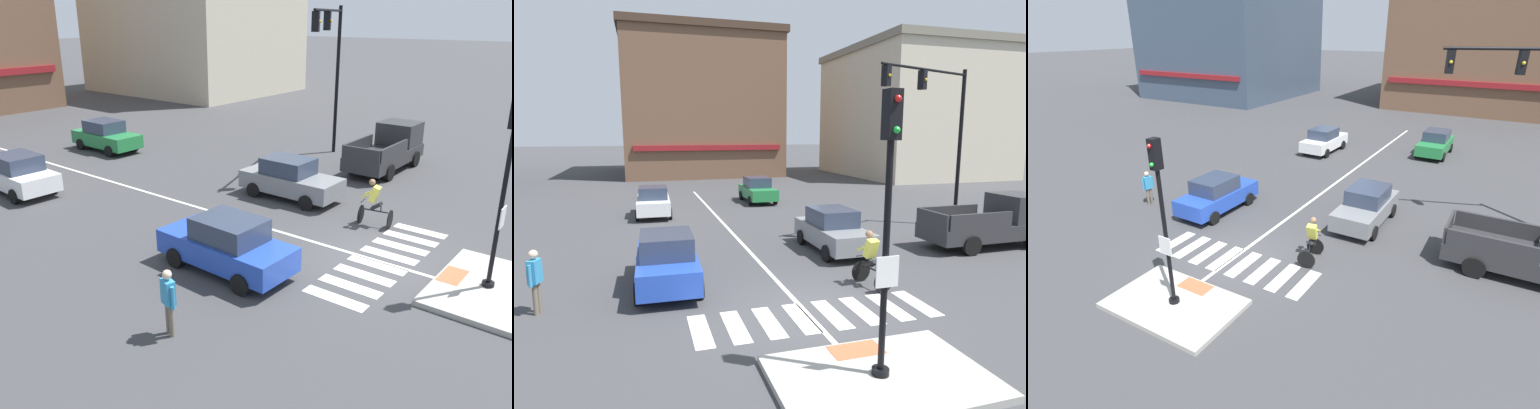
# 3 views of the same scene
# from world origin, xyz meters

# --- Properties ---
(ground_plane) EXTENTS (300.00, 300.00, 0.00)m
(ground_plane) POSITION_xyz_m (0.00, 0.00, 0.00)
(ground_plane) COLOR #3D3D3F
(traffic_island) EXTENTS (3.99, 2.58, 0.15)m
(traffic_island) POSITION_xyz_m (0.00, -3.20, 0.07)
(traffic_island) COLOR #A3A099
(traffic_island) RESTS_ON ground
(tactile_pad_front) EXTENTS (1.10, 0.60, 0.01)m
(tactile_pad_front) POSITION_xyz_m (0.00, -2.26, 0.15)
(tactile_pad_front) COLOR #DB5B38
(tactile_pad_front) RESTS_ON traffic_island
(signal_pole) EXTENTS (0.44, 0.38, 5.11)m
(signal_pole) POSITION_xyz_m (0.00, -3.21, 3.22)
(signal_pole) COLOR black
(signal_pole) RESTS_ON traffic_island
(crosswalk_stripe_a) EXTENTS (0.44, 1.80, 0.01)m
(crosswalk_stripe_a) POSITION_xyz_m (-2.90, -0.18, 0.00)
(crosswalk_stripe_a) COLOR silver
(crosswalk_stripe_a) RESTS_ON ground
(crosswalk_stripe_b) EXTENTS (0.44, 1.80, 0.01)m
(crosswalk_stripe_b) POSITION_xyz_m (-2.07, -0.18, 0.00)
(crosswalk_stripe_b) COLOR silver
(crosswalk_stripe_b) RESTS_ON ground
(crosswalk_stripe_c) EXTENTS (0.44, 1.80, 0.01)m
(crosswalk_stripe_c) POSITION_xyz_m (-1.24, -0.18, 0.00)
(crosswalk_stripe_c) COLOR silver
(crosswalk_stripe_c) RESTS_ON ground
(crosswalk_stripe_d) EXTENTS (0.44, 1.80, 0.01)m
(crosswalk_stripe_d) POSITION_xyz_m (-0.41, -0.18, 0.00)
(crosswalk_stripe_d) COLOR silver
(crosswalk_stripe_d) RESTS_ON ground
(crosswalk_stripe_e) EXTENTS (0.44, 1.80, 0.01)m
(crosswalk_stripe_e) POSITION_xyz_m (0.41, -0.18, 0.00)
(crosswalk_stripe_e) COLOR silver
(crosswalk_stripe_e) RESTS_ON ground
(crosswalk_stripe_f) EXTENTS (0.44, 1.80, 0.01)m
(crosswalk_stripe_f) POSITION_xyz_m (1.24, -0.18, 0.00)
(crosswalk_stripe_f) COLOR silver
(crosswalk_stripe_f) RESTS_ON ground
(crosswalk_stripe_g) EXTENTS (0.44, 1.80, 0.01)m
(crosswalk_stripe_g) POSITION_xyz_m (2.07, -0.18, 0.00)
(crosswalk_stripe_g) COLOR silver
(crosswalk_stripe_g) RESTS_ON ground
(crosswalk_stripe_h) EXTENTS (0.44, 1.80, 0.01)m
(crosswalk_stripe_h) POSITION_xyz_m (2.90, -0.18, 0.00)
(crosswalk_stripe_h) COLOR silver
(crosswalk_stripe_h) RESTS_ON ground
(lane_centre_line) EXTENTS (0.14, 28.00, 0.01)m
(lane_centre_line) POSITION_xyz_m (-0.16, 10.00, 0.00)
(lane_centre_line) COLOR silver
(lane_centre_line) RESTS_ON ground
(traffic_light_mast) EXTENTS (5.70, 2.21, 7.45)m
(traffic_light_mast) POSITION_xyz_m (9.04, 7.23, 5.17)
(traffic_light_mast) COLOR black
(traffic_light_mast) RESTS_ON ground
(building_far_block) EXTENTS (14.53, 17.25, 13.29)m
(building_far_block) POSITION_xyz_m (24.17, 31.46, 6.66)
(building_far_block) COLOR beige
(building_far_block) RESTS_ON ground
(car_white_westbound_distant) EXTENTS (1.93, 4.14, 1.64)m
(car_white_westbound_distant) POSITION_xyz_m (-3.46, 14.65, 0.81)
(car_white_westbound_distant) COLOR white
(car_white_westbound_distant) RESTS_ON ground
(car_green_eastbound_distant) EXTENTS (1.87, 4.11, 1.64)m
(car_green_eastbound_distant) POSITION_xyz_m (3.29, 17.77, 0.81)
(car_green_eastbound_distant) COLOR #237A3D
(car_green_eastbound_distant) RESTS_ON ground
(car_grey_eastbound_mid) EXTENTS (1.85, 4.10, 1.64)m
(car_grey_eastbound_mid) POSITION_xyz_m (2.98, 5.35, 0.81)
(car_grey_eastbound_mid) COLOR slate
(car_grey_eastbound_mid) RESTS_ON ground
(car_blue_westbound_near) EXTENTS (1.92, 4.14, 1.64)m
(car_blue_westbound_near) POSITION_xyz_m (-3.43, 3.11, 0.81)
(car_blue_westbound_near) COLOR #2347B7
(car_blue_westbound_near) RESTS_ON ground
(pickup_truck_charcoal_cross_right) EXTENTS (5.12, 2.10, 2.08)m
(pickup_truck_charcoal_cross_right) POSITION_xyz_m (9.52, 4.13, 0.98)
(pickup_truck_charcoal_cross_right) COLOR #2D2D30
(pickup_truck_charcoal_cross_right) RESTS_ON ground
(cyclist) EXTENTS (0.82, 1.18, 1.68)m
(cyclist) POSITION_xyz_m (2.37, 1.35, 0.87)
(cyclist) COLOR black
(cyclist) RESTS_ON ground
(pedestrian_at_curb_left) EXTENTS (0.31, 0.53, 1.67)m
(pedestrian_at_curb_left) POSITION_xyz_m (-6.71, 1.99, 0.98)
(pedestrian_at_curb_left) COLOR #6B6051
(pedestrian_at_curb_left) RESTS_ON ground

